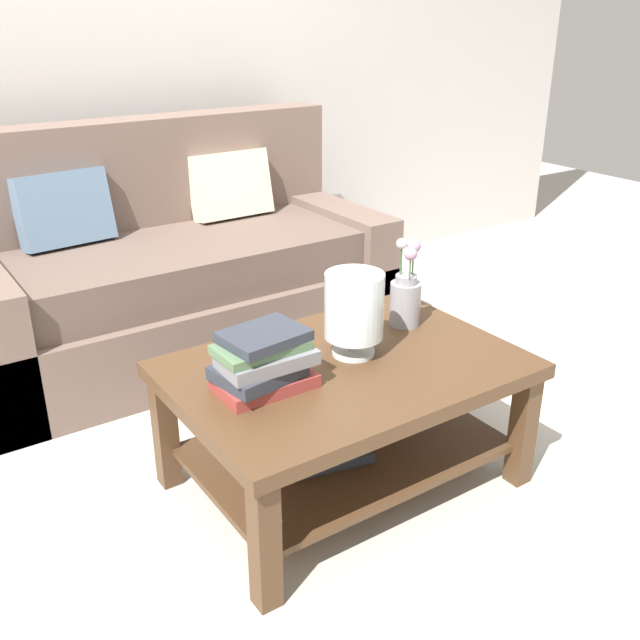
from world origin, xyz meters
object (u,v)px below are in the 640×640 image
coffee_table (343,399)px  couch (175,275)px  glass_hurricane_vase (354,308)px  book_stack_main (263,362)px  flower_pitcher (406,296)px

coffee_table → couch: bearing=90.2°
coffee_table → glass_hurricane_vase: (0.07, 0.04, 0.30)m
couch → coffee_table: (0.01, -1.36, -0.03)m
glass_hurricane_vase → book_stack_main: bearing=-174.0°
book_stack_main → couch: bearing=77.8°
coffee_table → flower_pitcher: (0.37, 0.13, 0.25)m
coffee_table → flower_pitcher: 0.46m
couch → flower_pitcher: (0.38, -1.23, 0.22)m
coffee_table → flower_pitcher: flower_pitcher is taller
flower_pitcher → coffee_table: bearing=-160.3°
couch → book_stack_main: couch is taller
glass_hurricane_vase → flower_pitcher: size_ratio=0.88×
couch → flower_pitcher: couch is taller
glass_hurricane_vase → flower_pitcher: (0.30, 0.09, -0.05)m
book_stack_main → flower_pitcher: flower_pitcher is taller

